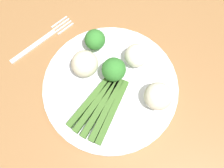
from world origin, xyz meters
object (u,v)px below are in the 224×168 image
at_px(plate, 112,86).
at_px(cauliflower_front, 136,56).
at_px(asparagus_bundle, 101,106).
at_px(broccoli_front_left, 114,70).
at_px(broccoli_left, 95,40).
at_px(fork, 43,40).
at_px(cauliflower_near_fork, 158,96).
at_px(dining_table, 130,123).
at_px(cauliflower_right, 85,64).

relative_size(plate, cauliflower_front, 5.71).
xyz_separation_m(plate, asparagus_bundle, (0.02, -0.05, 0.01)).
xyz_separation_m(broccoli_front_left, cauliflower_front, (0.00, 0.06, -0.01)).
height_order(plate, broccoli_left, broccoli_left).
xyz_separation_m(plate, broccoli_front_left, (-0.01, 0.02, 0.04)).
bearing_deg(cauliflower_front, broccoli_front_left, -94.87).
xyz_separation_m(plate, fork, (-0.19, -0.04, -0.01)).
height_order(broccoli_left, cauliflower_front, broccoli_left).
bearing_deg(cauliflower_front, cauliflower_near_fork, -18.47).
distance_m(dining_table, broccoli_left, 0.22).
distance_m(broccoli_left, cauliflower_front, 0.09).
xyz_separation_m(broccoli_front_left, fork, (-0.18, -0.06, -0.05)).
bearing_deg(cauliflower_right, dining_table, 5.58).
relative_size(broccoli_front_left, broccoli_left, 1.11).
distance_m(plate, broccoli_left, 0.10).
bearing_deg(broccoli_front_left, plate, -52.73).
xyz_separation_m(asparagus_bundle, broccoli_left, (-0.11, 0.08, 0.02)).
bearing_deg(cauliflower_near_fork, asparagus_bundle, -125.30).
height_order(broccoli_left, cauliflower_right, cauliflower_right).
distance_m(broccoli_front_left, cauliflower_right, 0.06).
bearing_deg(broccoli_left, dining_table, -13.49).
bearing_deg(cauliflower_right, asparagus_bundle, -20.24).
distance_m(cauliflower_near_fork, cauliflower_front, 0.10).
distance_m(asparagus_bundle, cauliflower_right, 0.09).
relative_size(dining_table, asparagus_bundle, 7.94).
xyz_separation_m(broccoli_left, cauliflower_near_fork, (0.17, 0.01, -0.00)).
relative_size(asparagus_bundle, broccoli_front_left, 2.52).
relative_size(broccoli_front_left, cauliflower_near_fork, 1.06).
relative_size(cauliflower_front, fork, 0.30).
distance_m(cauliflower_front, cauliflower_right, 0.11).
bearing_deg(plate, asparagus_bundle, -66.61).
bearing_deg(broccoli_front_left, dining_table, -13.92).
xyz_separation_m(cauliflower_front, cauliflower_right, (-0.06, -0.09, 0.00)).
xyz_separation_m(cauliflower_front, fork, (-0.18, -0.11, -0.04)).
bearing_deg(asparagus_bundle, broccoli_left, -144.61).
distance_m(broccoli_front_left, cauliflower_near_fork, 0.10).
distance_m(cauliflower_front, fork, 0.22).
bearing_deg(fork, plate, -76.92).
bearing_deg(cauliflower_front, dining_table, -46.16).
height_order(cauliflower_near_fork, fork, cauliflower_near_fork).
bearing_deg(plate, dining_table, -3.53).
bearing_deg(asparagus_bundle, broccoli_front_left, -170.89).
bearing_deg(dining_table, broccoli_front_left, 166.08).
relative_size(cauliflower_right, fork, 0.34).
height_order(dining_table, fork, fork).
height_order(plate, cauliflower_right, cauliflower_right).
bearing_deg(plate, broccoli_front_left, 127.27).
bearing_deg(broccoli_left, broccoli_front_left, -13.04).
distance_m(plate, cauliflower_right, 0.07).
xyz_separation_m(cauliflower_near_fork, fork, (-0.27, -0.08, -0.04)).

